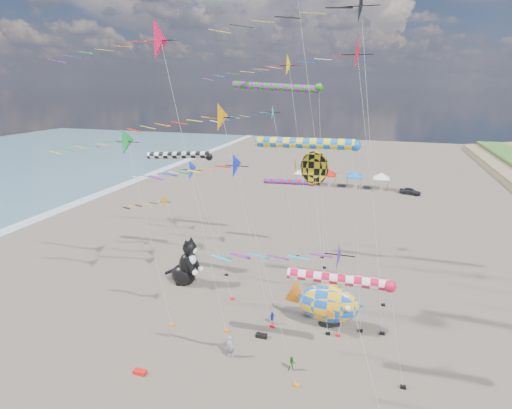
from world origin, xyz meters
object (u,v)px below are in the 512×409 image
object	(u,v)px
cat_inflatable	(185,260)
child_blue	(272,318)
parked_car	(410,191)
fish_inflatable	(327,303)
child_green	(292,364)
person_adult	(231,347)

from	to	relation	value
cat_inflatable	child_blue	bearing A→B (deg)	-12.63
cat_inflatable	child_blue	distance (m)	11.19
parked_car	fish_inflatable	bearing A→B (deg)	-172.32
cat_inflatable	child_green	size ratio (longest dim) A/B	4.55
cat_inflatable	person_adult	bearing A→B (deg)	-37.98
child_green	fish_inflatable	bearing A→B (deg)	61.65
person_adult	cat_inflatable	bearing A→B (deg)	89.58
fish_inflatable	child_blue	size ratio (longest dim) A/B	5.97
child_green	parked_car	distance (m)	53.19
child_green	child_blue	distance (m)	5.88
child_blue	parked_car	distance (m)	48.86
fish_inflatable	parked_car	xyz separation A→B (m)	(8.98, 46.11, -1.62)
person_adult	child_green	world-z (taller)	person_adult
child_green	child_blue	bearing A→B (deg)	105.52
child_green	child_blue	xyz separation A→B (m)	(-2.84, 5.15, 0.00)
cat_inflatable	person_adult	distance (m)	12.61
child_green	person_adult	bearing A→B (deg)	165.31
cat_inflatable	fish_inflatable	world-z (taller)	cat_inflatable
cat_inflatable	person_adult	world-z (taller)	cat_inflatable
fish_inflatable	person_adult	xyz separation A→B (m)	(-6.27, -5.91, -1.37)
cat_inflatable	fish_inflatable	distance (m)	15.00
child_green	parked_car	size ratio (longest dim) A/B	0.30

